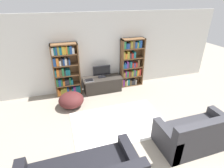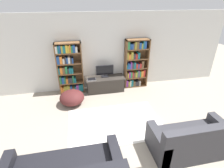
% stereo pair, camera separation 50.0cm
% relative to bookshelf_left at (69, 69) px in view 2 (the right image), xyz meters
% --- Properties ---
extents(wall_back, '(8.80, 0.06, 2.60)m').
position_rel_bookshelf_left_xyz_m(wall_back, '(1.26, 0.18, 0.45)').
color(wall_back, silver).
rests_on(wall_back, ground_plane).
extents(bookshelf_left, '(0.83, 0.30, 1.74)m').
position_rel_bookshelf_left_xyz_m(bookshelf_left, '(0.00, 0.00, 0.00)').
color(bookshelf_left, brown).
rests_on(bookshelf_left, ground_plane).
extents(bookshelf_right, '(0.83, 0.30, 1.74)m').
position_rel_bookshelf_left_xyz_m(bookshelf_right, '(2.30, -0.00, 0.01)').
color(bookshelf_right, brown).
rests_on(bookshelf_right, ground_plane).
extents(tv_stand, '(1.34, 0.56, 0.50)m').
position_rel_bookshelf_left_xyz_m(tv_stand, '(1.19, -0.16, -0.60)').
color(tv_stand, '#332D28').
rests_on(tv_stand, ground_plane).
extents(television, '(0.61, 0.16, 0.42)m').
position_rel_bookshelf_left_xyz_m(television, '(1.19, -0.09, -0.13)').
color(television, black).
rests_on(television, tv_stand).
extents(laptop, '(0.29, 0.22, 0.03)m').
position_rel_bookshelf_left_xyz_m(laptop, '(0.71, -0.25, -0.34)').
color(laptop, silver).
rests_on(laptop, tv_stand).
extents(area_rug, '(2.44, 1.60, 0.02)m').
position_rel_bookshelf_left_xyz_m(area_rug, '(1.14, -2.00, -0.84)').
color(area_rug, white).
rests_on(area_rug, ground_plane).
extents(couch_right_sofa, '(1.70, 0.85, 0.88)m').
position_rel_bookshelf_left_xyz_m(couch_right_sofa, '(2.53, -3.22, -0.56)').
color(couch_right_sofa, '#2D2D33').
rests_on(couch_right_sofa, ground_plane).
extents(beanbag_ottoman, '(0.75, 0.75, 0.44)m').
position_rel_bookshelf_left_xyz_m(beanbag_ottoman, '(0.03, -0.82, -0.63)').
color(beanbag_ottoman, '#4C1E1E').
rests_on(beanbag_ottoman, ground_plane).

